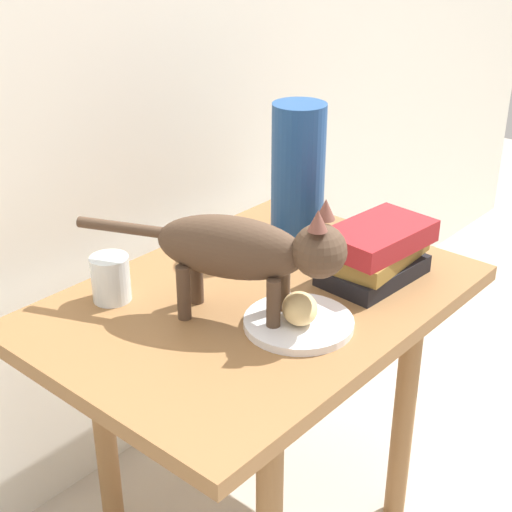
% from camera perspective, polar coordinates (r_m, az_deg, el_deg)
% --- Properties ---
extents(side_table, '(0.80, 0.57, 0.55)m').
position_cam_1_polar(side_table, '(1.42, 0.00, -5.76)').
color(side_table, olive).
rests_on(side_table, ground).
extents(plate, '(0.19, 0.19, 0.01)m').
position_cam_1_polar(plate, '(1.28, 3.26, -5.10)').
color(plate, white).
rests_on(plate, side_table).
extents(bread_roll, '(0.10, 0.10, 0.05)m').
position_cam_1_polar(bread_roll, '(1.26, 3.35, -4.01)').
color(bread_roll, '#E0BC7A').
rests_on(bread_roll, plate).
extents(cat, '(0.23, 0.45, 0.23)m').
position_cam_1_polar(cat, '(1.24, -0.68, 0.47)').
color(cat, '#4C3828').
rests_on(cat, side_table).
extents(book_stack, '(0.22, 0.15, 0.11)m').
position_cam_1_polar(book_stack, '(1.43, 9.12, 0.32)').
color(book_stack, black).
rests_on(book_stack, side_table).
extents(green_vase, '(0.11, 0.11, 0.29)m').
position_cam_1_polar(green_vase, '(1.54, 3.21, 6.19)').
color(green_vase, navy).
rests_on(green_vase, side_table).
extents(candle_jar, '(0.07, 0.07, 0.08)m').
position_cam_1_polar(candle_jar, '(1.37, -10.99, -1.87)').
color(candle_jar, silver).
rests_on(candle_jar, side_table).
extents(tv_remote, '(0.16, 0.07, 0.02)m').
position_cam_1_polar(tv_remote, '(1.52, -1.07, 0.36)').
color(tv_remote, black).
rests_on(tv_remote, side_table).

